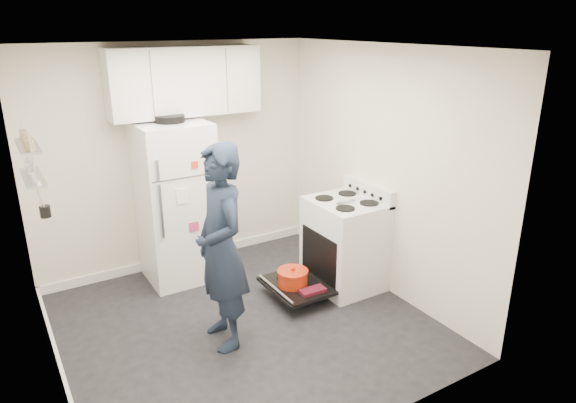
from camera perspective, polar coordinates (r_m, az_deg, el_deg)
room at (r=4.45m, az=-5.83°, el=-0.17°), size 3.21×3.21×2.51m
electric_range at (r=5.45m, az=6.21°, el=-4.76°), size 0.66×0.76×1.10m
open_oven_door at (r=5.26m, az=0.75°, el=-8.88°), size 0.55×0.70×0.24m
refrigerator at (r=5.59m, az=-12.32°, el=-0.06°), size 0.72×0.74×1.80m
upper_cabinets at (r=5.57m, az=-11.38°, el=12.96°), size 1.60×0.33×0.70m
wall_shelf_rack at (r=4.39m, az=-26.67°, el=3.94°), size 0.14×0.60×0.61m
person at (r=4.34m, az=-7.45°, el=-5.16°), size 0.46×0.68×1.79m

